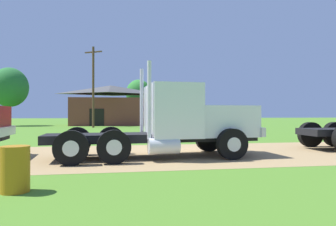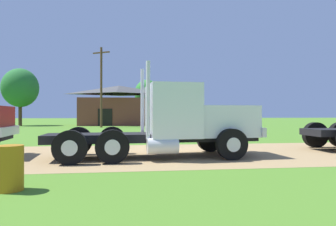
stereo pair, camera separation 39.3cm
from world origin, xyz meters
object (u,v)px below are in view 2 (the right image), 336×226
(truck_foreground_white, at_px, (179,122))
(steel_barrel, at_px, (9,168))
(shed_building, at_px, (119,106))
(utility_pole_far, at_px, (101,85))

(truck_foreground_white, height_order, steel_barrel, truck_foreground_white)
(truck_foreground_white, xyz_separation_m, steel_barrel, (-4.17, -4.28, -0.78))
(shed_building, bearing_deg, steel_barrel, -91.75)
(shed_building, xyz_separation_m, utility_pole_far, (-1.79, -6.80, 2.20))
(shed_building, relative_size, utility_pole_far, 1.21)
(truck_foreground_white, distance_m, utility_pole_far, 24.69)
(truck_foreground_white, relative_size, utility_pole_far, 0.83)
(truck_foreground_white, distance_m, shed_building, 30.92)
(shed_building, distance_m, utility_pole_far, 7.37)
(truck_foreground_white, height_order, utility_pole_far, utility_pole_far)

